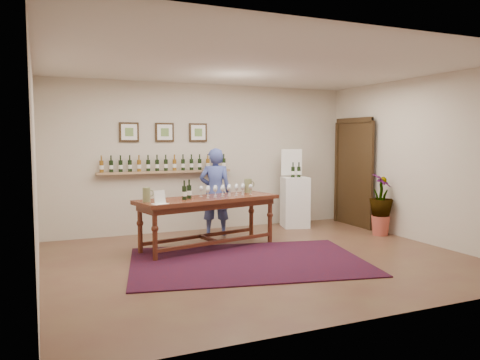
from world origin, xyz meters
name	(u,v)px	position (x,y,z in m)	size (l,w,h in m)	color
ground	(262,259)	(0.00, 0.00, 0.00)	(6.00, 6.00, 0.00)	brown
room_shell	(316,171)	(2.11, 1.86, 1.12)	(6.00, 6.00, 6.00)	beige
rug	(248,261)	(-0.25, -0.07, 0.01)	(3.30, 2.20, 0.02)	#4E0E16
tasting_table	(208,205)	(-0.48, 0.96, 0.70)	(2.43, 1.21, 0.83)	#411B10
table_glasses	(226,190)	(-0.13, 1.09, 0.91)	(1.29, 0.30, 0.18)	silver
table_bottles	(187,189)	(-0.86, 0.89, 0.98)	(0.29, 0.17, 0.31)	black
pitcher_left	(147,195)	(-1.51, 0.80, 0.93)	(0.14, 0.14, 0.22)	olive
pitcher_right	(248,186)	(0.37, 1.32, 0.95)	(0.15, 0.15, 0.24)	olive
menu_card	(160,197)	(-1.38, 0.53, 0.92)	(0.21, 0.16, 0.19)	white
display_pedestal	(295,202)	(1.72, 2.01, 0.50)	(0.50, 0.50, 1.00)	white
pedestal_bottles	(296,170)	(1.72, 1.98, 1.14)	(0.28, 0.07, 0.28)	black
info_sign	(291,162)	(1.72, 2.17, 1.29)	(0.42, 0.02, 0.58)	white
potted_plant	(381,204)	(2.75, 0.68, 0.57)	(0.72, 0.72, 0.97)	#B04A3A
person	(215,192)	(-0.02, 1.91, 0.80)	(0.58, 0.38, 1.59)	#3E4D94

